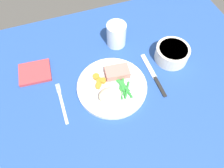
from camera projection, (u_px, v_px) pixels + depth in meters
dining_table at (119, 89)px, 79.82cm from camera, size 120.00×90.00×2.00cm
dinner_plate at (112, 87)px, 78.24cm from camera, size 25.40×25.40×1.60cm
meat_portion at (117, 72)px, 79.02cm from camera, size 9.41×6.55×2.71cm
mashed_potatoes at (110, 95)px, 73.33cm from camera, size 7.96×6.16×3.65cm
carrot_slices at (100, 81)px, 77.97cm from camera, size 4.56×6.47×1.23cm
green_beans at (124, 87)px, 76.76cm from camera, size 5.71×10.06×0.90cm
fork at (62, 103)px, 75.34cm from camera, size 1.44×16.60×0.40cm
knife at (154, 76)px, 81.54cm from camera, size 1.70×20.50×0.64cm
water_glass at (116, 36)px, 87.06cm from camera, size 7.89×7.89×9.82cm
salad_bowl at (172, 53)px, 83.52cm from camera, size 12.94×12.94×5.77cm
napkin at (35, 72)px, 81.77cm from camera, size 12.56×11.01×1.33cm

